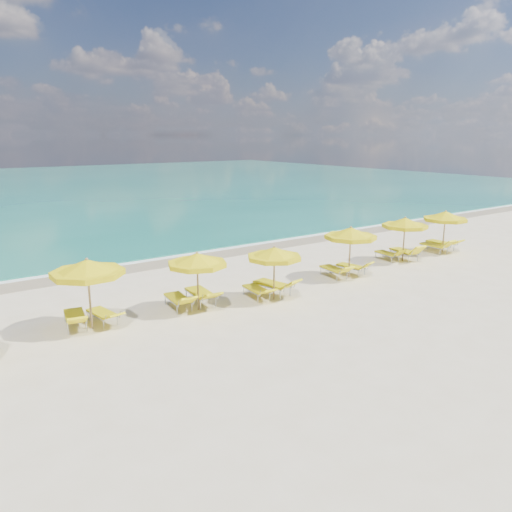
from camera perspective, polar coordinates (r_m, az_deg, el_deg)
ground_plane at (r=19.77m, az=2.53°, el=-4.22°), size 120.00×120.00×0.00m
ocean at (r=64.14m, az=-25.11°, el=6.95°), size 120.00×80.00×0.30m
wet_sand_band at (r=25.77m, az=-7.64°, el=-0.07°), size 120.00×2.60×0.01m
foam_line at (r=26.47m, az=-8.46°, el=0.26°), size 120.00×1.20×0.03m
whitecap_near at (r=32.85m, az=-25.03°, el=1.72°), size 14.00×0.36×0.05m
whitecap_far at (r=43.89m, az=-8.64°, el=5.56°), size 18.00×0.30×0.05m
umbrella_1 at (r=16.48m, az=-18.72°, el=-1.36°), size 2.99×2.99×2.34m
umbrella_2 at (r=17.47m, az=-6.74°, el=-0.49°), size 2.13×2.13×2.13m
umbrella_3 at (r=18.50m, az=2.10°, el=0.25°), size 2.35×2.35×2.08m
umbrella_4 at (r=21.82m, az=10.76°, el=2.52°), size 2.36×2.36×2.27m
umbrella_5 at (r=25.34m, az=16.67°, el=3.61°), size 2.39×2.39×2.22m
umbrella_6 at (r=27.93m, az=20.83°, el=4.24°), size 2.87×2.87×2.25m
lounger_1_left at (r=17.25m, az=-19.95°, el=-6.98°), size 0.94×1.96×0.75m
lounger_1_right at (r=17.35m, az=-17.08°, el=-6.72°), size 0.80×1.77×0.61m
lounger_2_left at (r=18.13m, az=-8.82°, el=-5.30°), size 0.80×1.92×0.77m
lounger_2_right at (r=18.53m, az=-6.28°, el=-4.73°), size 0.86×2.12×0.78m
lounger_3_left at (r=19.05m, az=0.12°, el=-4.25°), size 0.75×1.81×0.65m
lounger_3_right at (r=19.50m, az=2.00°, el=-3.71°), size 1.04×2.10×0.84m
lounger_4_left at (r=22.07m, az=8.94°, el=-1.87°), size 0.80×1.87×0.74m
lounger_4_right at (r=22.76m, az=10.88°, el=-1.51°), size 0.84×1.75×0.72m
lounger_5_left at (r=25.64m, az=14.83°, el=-0.02°), size 0.70×1.70×0.73m
lounger_5_right at (r=26.05m, az=16.63°, el=0.17°), size 0.98×2.02×0.92m
lounger_6_left at (r=28.03m, az=19.74°, el=0.83°), size 0.70×1.86×0.87m
lounger_6_right at (r=28.83m, az=20.41°, el=1.12°), size 0.67×1.99×0.77m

